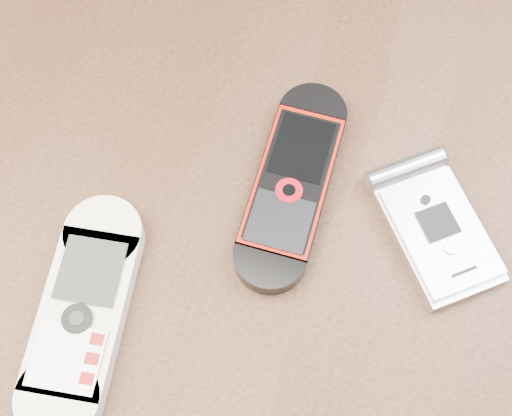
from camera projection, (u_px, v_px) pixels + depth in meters
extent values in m
plane|color=#472B19|center=(253.00, 393.00, 1.18)|extent=(4.00, 4.00, 0.00)
cube|color=black|center=(249.00, 222.00, 0.51)|extent=(1.20, 0.80, 0.03)
cube|color=white|center=(83.00, 313.00, 0.45)|extent=(0.08, 0.17, 0.02)
cube|color=black|center=(292.00, 183.00, 0.49)|extent=(0.05, 0.16, 0.02)
cube|color=silver|center=(437.00, 230.00, 0.48)|extent=(0.11, 0.12, 0.02)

